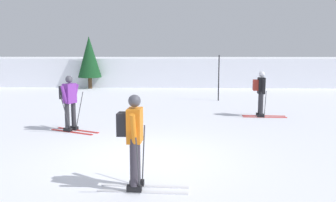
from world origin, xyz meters
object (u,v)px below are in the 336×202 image
at_px(trail_marker_pole, 219,78).
at_px(skier_black, 260,91).
at_px(skier_purple, 69,100).
at_px(conifer_far_left, 89,57).
at_px(skier_orange, 134,137).

bearing_deg(trail_marker_pole, skier_black, -75.56).
bearing_deg(trail_marker_pole, skier_purple, -127.22).
height_order(skier_black, trail_marker_pole, trail_marker_pole).
height_order(trail_marker_pole, conifer_far_left, conifer_far_left).
distance_m(skier_orange, trail_marker_pole, 11.81).
relative_size(skier_purple, conifer_far_left, 0.51).
bearing_deg(conifer_far_left, trail_marker_pole, -34.58).
relative_size(skier_orange, conifer_far_left, 0.51).
xyz_separation_m(skier_black, conifer_far_left, (-8.92, 9.69, 1.09)).
distance_m(skier_black, trail_marker_pole, 4.45).
height_order(skier_black, skier_purple, same).
xyz_separation_m(trail_marker_pole, conifer_far_left, (-7.81, 5.39, 0.92)).
bearing_deg(conifer_far_left, skier_orange, -73.06).
distance_m(skier_orange, skier_purple, 5.25).
relative_size(skier_black, conifer_far_left, 0.51).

